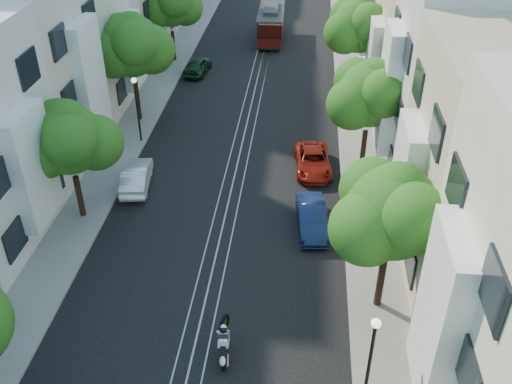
% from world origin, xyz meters
% --- Properties ---
extents(ground, '(200.00, 200.00, 0.00)m').
position_xyz_m(ground, '(0.00, 28.00, 0.00)').
color(ground, black).
rests_on(ground, ground).
extents(sidewalk_east, '(2.50, 80.00, 0.12)m').
position_xyz_m(sidewalk_east, '(7.25, 28.00, 0.06)').
color(sidewalk_east, gray).
rests_on(sidewalk_east, ground).
extents(sidewalk_west, '(2.50, 80.00, 0.12)m').
position_xyz_m(sidewalk_west, '(-7.25, 28.00, 0.06)').
color(sidewalk_west, gray).
rests_on(sidewalk_west, ground).
extents(rail_left, '(0.06, 80.00, 0.02)m').
position_xyz_m(rail_left, '(-0.55, 28.00, 0.01)').
color(rail_left, gray).
rests_on(rail_left, ground).
extents(rail_slot, '(0.06, 80.00, 0.02)m').
position_xyz_m(rail_slot, '(0.00, 28.00, 0.01)').
color(rail_slot, gray).
rests_on(rail_slot, ground).
extents(rail_right, '(0.06, 80.00, 0.02)m').
position_xyz_m(rail_right, '(0.55, 28.00, 0.01)').
color(rail_right, gray).
rests_on(rail_right, ground).
extents(lane_line, '(0.08, 80.00, 0.01)m').
position_xyz_m(lane_line, '(0.00, 28.00, 0.00)').
color(lane_line, tan).
rests_on(lane_line, ground).
extents(townhouses_east, '(7.75, 72.00, 12.00)m').
position_xyz_m(townhouses_east, '(11.87, 27.91, 5.18)').
color(townhouses_east, beige).
rests_on(townhouses_east, ground).
extents(townhouses_west, '(7.75, 72.00, 11.76)m').
position_xyz_m(townhouses_west, '(-11.87, 27.91, 5.08)').
color(townhouses_west, silver).
rests_on(townhouses_west, ground).
extents(tree_e_b, '(4.93, 4.08, 6.68)m').
position_xyz_m(tree_e_b, '(7.26, 8.98, 4.73)').
color(tree_e_b, black).
rests_on(tree_e_b, ground).
extents(tree_e_c, '(4.84, 3.99, 6.52)m').
position_xyz_m(tree_e_c, '(7.26, 19.98, 4.60)').
color(tree_e_c, black).
rests_on(tree_e_c, ground).
extents(tree_e_d, '(5.01, 4.16, 6.85)m').
position_xyz_m(tree_e_d, '(7.26, 30.98, 4.87)').
color(tree_e_d, black).
rests_on(tree_e_d, ground).
extents(tree_w_b, '(4.72, 3.87, 6.27)m').
position_xyz_m(tree_w_b, '(-7.14, 13.98, 4.40)').
color(tree_w_b, black).
rests_on(tree_w_b, ground).
extents(tree_w_c, '(5.13, 4.28, 7.09)m').
position_xyz_m(tree_w_c, '(-7.14, 24.98, 5.07)').
color(tree_w_c, black).
rests_on(tree_w_c, ground).
extents(tree_w_d, '(4.84, 3.99, 6.52)m').
position_xyz_m(tree_w_d, '(-7.14, 35.98, 4.60)').
color(tree_w_d, black).
rests_on(tree_w_d, ground).
extents(lamp_east, '(0.32, 0.32, 4.16)m').
position_xyz_m(lamp_east, '(6.30, 4.00, 2.85)').
color(lamp_east, black).
rests_on(lamp_east, ground).
extents(lamp_west, '(0.32, 0.32, 4.16)m').
position_xyz_m(lamp_west, '(-6.30, 22.00, 2.85)').
color(lamp_west, black).
rests_on(lamp_west, ground).
extents(sportbike_rider, '(0.55, 2.08, 1.43)m').
position_xyz_m(sportbike_rider, '(1.20, 5.82, 0.78)').
color(sportbike_rider, black).
rests_on(sportbike_rider, ground).
extents(cable_car, '(2.36, 7.14, 2.73)m').
position_xyz_m(cable_car, '(0.38, 42.10, 1.62)').
color(cable_car, black).
rests_on(cable_car, ground).
extents(parked_car_e_mid, '(1.77, 4.00, 1.28)m').
position_xyz_m(parked_car_e_mid, '(4.40, 14.12, 0.64)').
color(parked_car_e_mid, '#0D1B41').
rests_on(parked_car_e_mid, ground).
extents(parked_car_e_far, '(2.32, 4.37, 1.17)m').
position_xyz_m(parked_car_e_far, '(4.40, 19.68, 0.59)').
color(parked_car_e_far, maroon).
rests_on(parked_car_e_far, ground).
extents(parked_car_w_mid, '(1.87, 4.04, 1.28)m').
position_xyz_m(parked_car_w_mid, '(-5.21, 17.05, 0.64)').
color(parked_car_w_mid, white).
rests_on(parked_car_w_mid, ground).
extents(parked_car_w_far, '(1.94, 3.95, 1.30)m').
position_xyz_m(parked_car_w_far, '(-4.79, 33.51, 0.65)').
color(parked_car_w_far, '#13311C').
rests_on(parked_car_w_far, ground).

